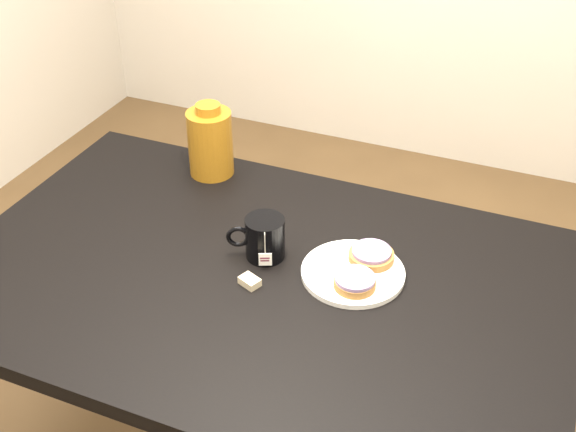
{
  "coord_description": "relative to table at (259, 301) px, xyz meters",
  "views": [
    {
      "loc": [
        0.55,
        -1.15,
        1.79
      ],
      "look_at": [
        0.01,
        0.16,
        0.81
      ],
      "focal_mm": 45.0,
      "sensor_mm": 36.0,
      "label": 1
    }
  ],
  "objects": [
    {
      "name": "bagel_package",
      "position": [
        -0.3,
        0.36,
        0.18
      ],
      "size": [
        0.15,
        0.15,
        0.21
      ],
      "rotation": [
        0.0,
        0.0,
        -0.25
      ],
      "color": "#62390D",
      "rests_on": "table"
    },
    {
      "name": "mug",
      "position": [
        -0.01,
        0.07,
        0.13
      ],
      "size": [
        0.15,
        0.12,
        0.1
      ],
      "rotation": [
        0.0,
        0.0,
        0.42
      ],
      "color": "black",
      "rests_on": "table"
    },
    {
      "name": "table",
      "position": [
        0.0,
        0.0,
        0.0
      ],
      "size": [
        1.4,
        0.9,
        0.75
      ],
      "color": "black",
      "rests_on": "ground_plane"
    },
    {
      "name": "teabag_pouch",
      "position": [
        -0.0,
        -0.04,
        0.09
      ],
      "size": [
        0.05,
        0.05,
        0.02
      ],
      "primitive_type": "cube",
      "rotation": [
        0.0,
        0.0,
        -0.39
      ],
      "color": "#C6B793",
      "rests_on": "table"
    },
    {
      "name": "bagel_back",
      "position": [
        0.23,
        0.13,
        0.11
      ],
      "size": [
        0.13,
        0.13,
        0.03
      ],
      "color": "brown",
      "rests_on": "plate"
    },
    {
      "name": "bagel_front",
      "position": [
        0.22,
        0.03,
        0.11
      ],
      "size": [
        0.13,
        0.13,
        0.03
      ],
      "color": "brown",
      "rests_on": "plate"
    },
    {
      "name": "plate",
      "position": [
        0.2,
        0.08,
        0.09
      ],
      "size": [
        0.23,
        0.23,
        0.02
      ],
      "color": "white",
      "rests_on": "table"
    }
  ]
}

